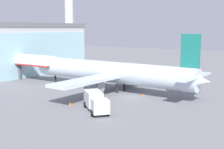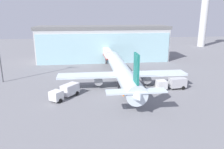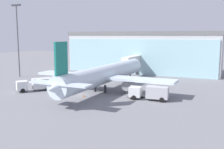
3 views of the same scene
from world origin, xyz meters
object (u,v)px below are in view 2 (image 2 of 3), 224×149
Objects in this scene: baggage_cart at (160,87)px; fuel_truck at (172,83)px; safety_cone_wingtip at (69,88)px; catering_truck at (66,91)px; safety_cone_nose at (124,95)px; control_tower at (205,4)px; jet_bridge at (107,53)px; airplane at (122,72)px.

fuel_truck is at bearing -45.92° from baggage_cart.
fuel_truck is 25.04m from safety_cone_wingtip.
safety_cone_nose is (12.63, -0.56, -1.19)m from catering_truck.
control_tower is 82.96m from fuel_truck.
safety_cone_wingtip is (-24.88, 2.56, -1.19)m from fuel_truck.
safety_cone_nose and safety_cone_wingtip have the same top height.
catering_truck and fuel_truck have the same top height.
catering_truck is (-11.75, -27.89, -3.12)m from jet_bridge.
baggage_cart reaches higher than safety_cone_wingtip.
safety_cone_nose is at bearing 160.45° from baggage_cart.
safety_cone_wingtip is (-13.21, -1.68, -3.27)m from airplane.
jet_bridge is 21.02m from airplane.
safety_cone_nose is (0.88, -28.44, -4.31)m from jet_bridge.
control_tower is at bearing 51.78° from safety_cone_nose.
airplane is at bearing -176.80° from jet_bridge.
control_tower is at bearing 43.64° from safety_cone_wingtip.
fuel_truck is at bearing -122.65° from control_tower.
control_tower is 92.88m from safety_cone_nose.
airplane is (1.70, -20.92, -1.05)m from jet_bridge.
control_tower is 0.92× the size of airplane.
safety_cone_wingtip is at bearing 133.90° from baggage_cart.
catering_truck reaches higher than baggage_cart.
control_tower is (56.66, 42.39, 18.02)m from jet_bridge.
fuel_truck is at bearing -109.96° from airplane.
control_tower is 5.03× the size of catering_truck.
safety_cone_wingtip is at bearing -144.45° from catering_truck.
safety_cone_nose is at bearing -128.22° from control_tower.
baggage_cart reaches higher than safety_cone_nose.
baggage_cart is (-2.98, 0.30, -0.97)m from fuel_truck.
control_tower reaches higher than airplane.
safety_cone_nose is (-12.50, -3.29, -1.19)m from fuel_truck.
safety_cone_nose is at bearing -25.28° from safety_cone_wingtip.
fuel_truck is at bearing 134.42° from catering_truck.
jet_bridge is 21.59× the size of safety_cone_nose.
control_tower reaches higher than safety_cone_nose.
catering_truck is (-68.41, -70.28, -21.14)m from control_tower.
jet_bridge is at bearing 72.50° from baggage_cart.
catering_truck is 0.95× the size of fuel_truck.
jet_bridge is 73.02m from control_tower.
control_tower reaches higher than fuel_truck.
baggage_cart is (8.70, -3.93, -3.04)m from airplane.
jet_bridge is at bearing -143.20° from control_tower.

